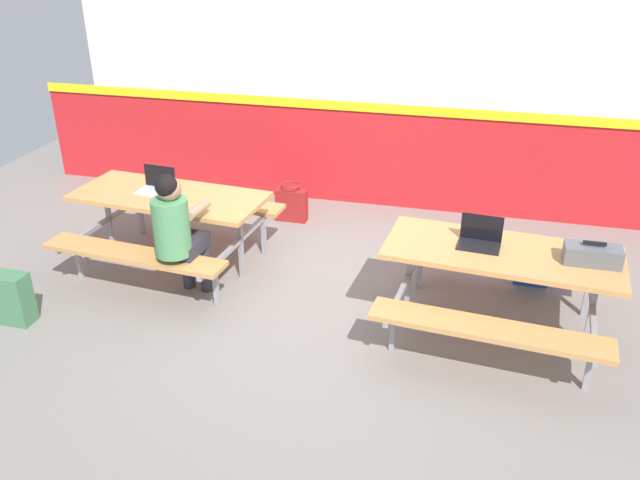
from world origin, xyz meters
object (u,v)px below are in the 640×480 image
at_px(student_nearer, 177,228).
at_px(backpack_dark, 532,261).
at_px(picnic_table_left, 171,211).
at_px(tote_bag_bright, 292,204).
at_px(satchel_spare, 13,298).
at_px(laptop_silver, 157,186).
at_px(toolbox_grey, 592,255).
at_px(laptop_dark, 480,239).
at_px(picnic_table_right, 500,270).

relative_size(student_nearer, backpack_dark, 2.74).
xyz_separation_m(picnic_table_left, tote_bag_bright, (0.78, 1.29, -0.38)).
distance_m(backpack_dark, satchel_spare, 4.49).
bearing_deg(tote_bag_bright, backpack_dark, -17.14).
bearing_deg(backpack_dark, tote_bag_bright, 162.86).
height_order(laptop_silver, toolbox_grey, laptop_silver).
height_order(laptop_dark, backpack_dark, laptop_dark).
bearing_deg(toolbox_grey, tote_bag_bright, 147.98).
bearing_deg(laptop_dark, satchel_spare, -166.82).
bearing_deg(satchel_spare, toolbox_grey, 9.51).
bearing_deg(picnic_table_right, satchel_spare, -168.17).
bearing_deg(toolbox_grey, picnic_table_left, 172.56).
bearing_deg(laptop_silver, satchel_spare, -119.58).
relative_size(picnic_table_right, laptop_silver, 5.40).
xyz_separation_m(tote_bag_bright, satchel_spare, (-1.64, -2.50, 0.02)).
relative_size(picnic_table_left, student_nearer, 1.51).
distance_m(toolbox_grey, satchel_spare, 4.55).
bearing_deg(toolbox_grey, laptop_silver, 172.08).
relative_size(picnic_table_left, picnic_table_right, 1.00).
relative_size(student_nearer, laptop_silver, 3.57).
bearing_deg(picnic_table_left, satchel_spare, -125.20).
xyz_separation_m(laptop_silver, toolbox_grey, (3.73, -0.52, 0.02)).
relative_size(student_nearer, laptop_dark, 3.57).
xyz_separation_m(picnic_table_left, satchel_spare, (-0.86, -1.21, -0.36)).
height_order(student_nearer, laptop_dark, student_nearer).
distance_m(student_nearer, laptop_silver, 0.82).
relative_size(picnic_table_right, laptop_dark, 5.40).
bearing_deg(picnic_table_left, toolbox_grey, -7.44).
bearing_deg(picnic_table_right, backpack_dark, 70.52).
distance_m(picnic_table_left, toolbox_grey, 3.63).
height_order(picnic_table_left, laptop_dark, laptop_dark).
bearing_deg(laptop_dark, backpack_dark, 60.07).
bearing_deg(picnic_table_left, backpack_dark, 8.87).
relative_size(laptop_dark, toolbox_grey, 0.85).
xyz_separation_m(toolbox_grey, tote_bag_bright, (-2.81, 1.76, -0.62)).
xyz_separation_m(student_nearer, laptop_dark, (2.43, 0.23, 0.08)).
xyz_separation_m(laptop_dark, satchel_spare, (-3.65, -0.85, -0.57)).
xyz_separation_m(picnic_table_right, satchel_spare, (-3.82, -0.80, -0.36)).
xyz_separation_m(picnic_table_right, student_nearer, (-2.61, -0.18, 0.13)).
height_order(toolbox_grey, satchel_spare, toolbox_grey).
bearing_deg(laptop_dark, laptop_silver, 172.04).
bearing_deg(satchel_spare, laptop_dark, 13.18).
bearing_deg(laptop_silver, backpack_dark, 7.70).
xyz_separation_m(picnic_table_right, backpack_dark, (0.33, 0.93, -0.36)).
distance_m(picnic_table_right, satchel_spare, 3.92).
bearing_deg(tote_bag_bright, laptop_silver, -126.64).
bearing_deg(picnic_table_right, laptop_dark, 163.10).
relative_size(picnic_table_left, tote_bag_bright, 4.24).
xyz_separation_m(laptop_silver, laptop_dark, (2.93, -0.41, 0.00)).
bearing_deg(laptop_silver, toolbox_grey, -7.92).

